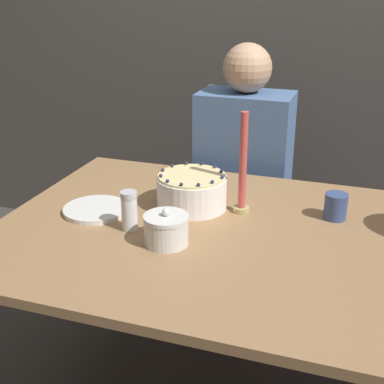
# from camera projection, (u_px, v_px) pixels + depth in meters

# --- Properties ---
(wall_behind) EXTENTS (8.00, 0.05, 2.60)m
(wall_behind) POSITION_uv_depth(u_px,v_px,m) (287.00, 22.00, 2.73)
(wall_behind) COLOR #4C4742
(wall_behind) RESTS_ON ground_plane
(dining_table) EXTENTS (1.32, 1.06, 0.78)m
(dining_table) POSITION_uv_depth(u_px,v_px,m) (203.00, 260.00, 1.75)
(dining_table) COLOR #936D47
(dining_table) RESTS_ON ground_plane
(cake) EXTENTS (0.24, 0.24, 0.13)m
(cake) POSITION_uv_depth(u_px,v_px,m) (192.00, 191.00, 1.84)
(cake) COLOR white
(cake) RESTS_ON dining_table
(sugar_bowl) EXTENTS (0.14, 0.14, 0.12)m
(sugar_bowl) POSITION_uv_depth(u_px,v_px,m) (166.00, 229.00, 1.60)
(sugar_bowl) COLOR silver
(sugar_bowl) RESTS_ON dining_table
(sugar_shaker) EXTENTS (0.05, 0.05, 0.13)m
(sugar_shaker) POSITION_uv_depth(u_px,v_px,m) (129.00, 211.00, 1.68)
(sugar_shaker) COLOR white
(sugar_shaker) RESTS_ON dining_table
(plate_stack) EXTENTS (0.22, 0.22, 0.02)m
(plate_stack) POSITION_uv_depth(u_px,v_px,m) (96.00, 210.00, 1.82)
(plate_stack) COLOR silver
(plate_stack) RESTS_ON dining_table
(candle) EXTENTS (0.06, 0.06, 0.35)m
(candle) POSITION_uv_depth(u_px,v_px,m) (243.00, 171.00, 1.77)
(candle) COLOR tan
(candle) RESTS_ON dining_table
(cup) EXTENTS (0.08, 0.08, 0.09)m
(cup) POSITION_uv_depth(u_px,v_px,m) (336.00, 206.00, 1.76)
(cup) COLOR #384C7F
(cup) RESTS_ON dining_table
(person_man_blue_shirt) EXTENTS (0.40, 0.34, 1.27)m
(person_man_blue_shirt) POSITION_uv_depth(u_px,v_px,m) (242.00, 204.00, 2.44)
(person_man_blue_shirt) COLOR #2D2D38
(person_man_blue_shirt) RESTS_ON ground_plane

